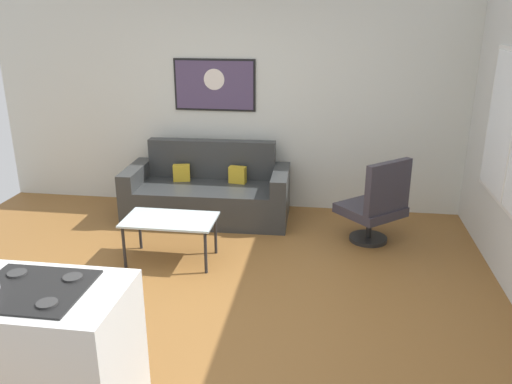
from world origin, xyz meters
The scene contains 6 objects.
ground centered at (0.00, 0.00, -0.02)m, with size 6.40×6.40×0.04m, color brown.
back_wall centered at (0.00, 2.42, 1.40)m, with size 6.40×0.05×2.80m, color silver.
couch centered at (-0.42, 1.90, 0.29)m, with size 1.94×0.88×0.88m.
coffee_table centered at (-0.52, 0.71, 0.41)m, with size 0.90×0.52×0.45m.
armchair centered at (1.51, 1.42, 0.44)m, with size 0.81×0.81×0.94m.
wall_painting centered at (-0.42, 2.38, 1.52)m, with size 1.00×0.03×0.62m.
Camera 1 is at (0.99, -3.83, 2.37)m, focal length 36.49 mm.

